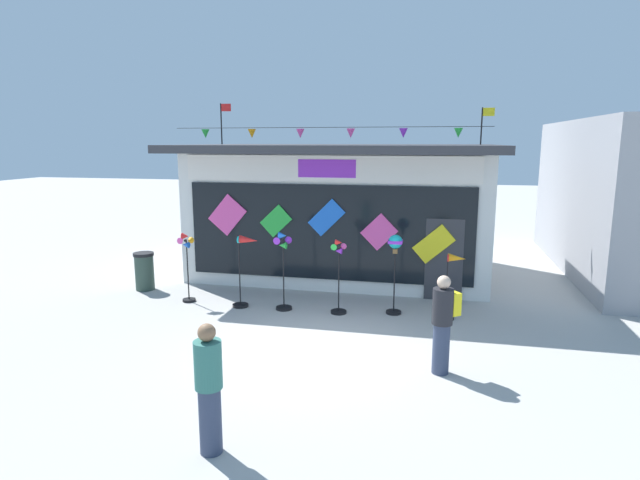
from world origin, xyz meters
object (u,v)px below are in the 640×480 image
at_px(kite_shop_building, 343,208).
at_px(wind_spinner_far_left, 187,258).
at_px(wind_spinner_center_left, 283,263).
at_px(wind_spinner_center_right, 339,274).
at_px(wind_spinner_left, 245,262).
at_px(wind_spinner_right, 395,254).
at_px(person_mid_plaza, 443,322).
at_px(person_near_camera, 209,388).
at_px(trash_bin, 144,271).
at_px(wind_spinner_far_right, 452,282).

bearing_deg(kite_shop_building, wind_spinner_far_left, -128.78).
bearing_deg(wind_spinner_center_left, wind_spinner_center_right, 0.51).
bearing_deg(wind_spinner_left, wind_spinner_right, 4.71).
xyz_separation_m(kite_shop_building, person_mid_plaza, (2.85, -6.58, -1.00)).
xyz_separation_m(wind_spinner_left, wind_spinner_center_left, (0.90, 0.00, 0.04)).
bearing_deg(wind_spinner_center_left, wind_spinner_left, -179.82).
bearing_deg(person_near_camera, wind_spinner_center_right, 179.57).
distance_m(kite_shop_building, person_near_camera, 9.60).
relative_size(person_near_camera, trash_bin, 1.71).
relative_size(wind_spinner_far_left, wind_spinner_center_right, 0.99).
distance_m(wind_spinner_far_left, trash_bin, 1.84).
bearing_deg(person_mid_plaza, trash_bin, -152.30).
xyz_separation_m(wind_spinner_center_right, wind_spinner_far_right, (2.45, 0.14, -0.10)).
distance_m(kite_shop_building, wind_spinner_right, 4.13).
bearing_deg(wind_spinner_center_right, wind_spinner_left, -179.63).
bearing_deg(kite_shop_building, wind_spinner_right, -63.69).
height_order(wind_spinner_far_left, person_near_camera, wind_spinner_far_left).
height_order(person_near_camera, person_mid_plaza, same).
xyz_separation_m(wind_spinner_center_left, trash_bin, (-4.01, 0.81, -0.62)).
bearing_deg(wind_spinner_center_right, wind_spinner_center_left, -179.49).
relative_size(kite_shop_building, wind_spinner_center_right, 4.96).
bearing_deg(trash_bin, person_mid_plaza, -24.57).
xyz_separation_m(kite_shop_building, trash_bin, (-4.69, -3.14, -1.39)).
bearing_deg(person_mid_plaza, wind_spinner_center_right, -177.37).
xyz_separation_m(kite_shop_building, wind_spinner_far_left, (-3.10, -3.86, -0.82)).
bearing_deg(wind_spinner_center_right, wind_spinner_right, 12.33).
height_order(kite_shop_building, person_mid_plaza, kite_shop_building).
distance_m(kite_shop_building, wind_spinner_center_right, 4.10).
distance_m(wind_spinner_left, wind_spinner_far_right, 4.64).
distance_m(wind_spinner_right, wind_spinner_far_right, 1.35).
height_order(wind_spinner_center_right, wind_spinner_far_right, wind_spinner_center_right).
bearing_deg(wind_spinner_center_left, person_near_camera, -82.61).
distance_m(wind_spinner_far_right, trash_bin, 7.78).
relative_size(wind_spinner_far_left, wind_spinner_far_right, 1.16).
distance_m(wind_spinner_center_right, person_near_camera, 5.64).
xyz_separation_m(person_mid_plaza, trash_bin, (-7.54, 3.45, -0.39)).
relative_size(wind_spinner_far_left, person_near_camera, 1.01).
height_order(wind_spinner_right, trash_bin, wind_spinner_right).
xyz_separation_m(wind_spinner_center_left, person_near_camera, (0.73, -5.60, -0.26)).
bearing_deg(person_near_camera, wind_spinner_right, 168.46).
xyz_separation_m(wind_spinner_left, wind_spinner_far_right, (4.63, 0.16, -0.25)).
bearing_deg(wind_spinner_left, trash_bin, 165.27).
bearing_deg(wind_spinner_far_right, person_near_camera, -117.58).
xyz_separation_m(wind_spinner_left, person_mid_plaza, (4.43, -2.63, -0.19)).
bearing_deg(kite_shop_building, wind_spinner_far_right, -51.22).
height_order(wind_spinner_left, wind_spinner_center_left, wind_spinner_center_left).
distance_m(wind_spinner_center_left, wind_spinner_right, 2.52).
distance_m(wind_spinner_far_right, person_near_camera, 6.49).
distance_m(person_near_camera, trash_bin, 7.98).
distance_m(wind_spinner_far_left, wind_spinner_center_left, 2.42).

